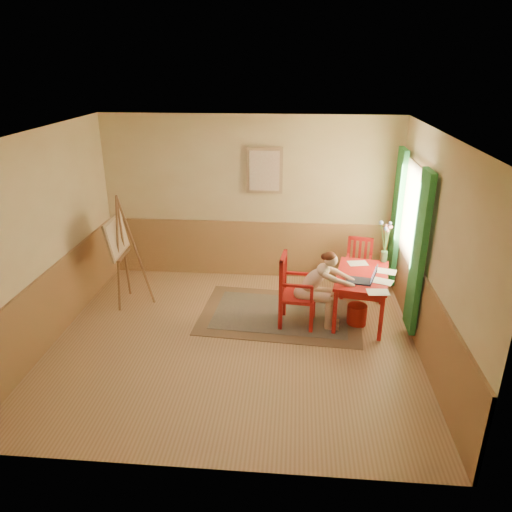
# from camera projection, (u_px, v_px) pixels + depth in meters

# --- Properties ---
(room) EXTENTS (5.04, 4.54, 2.84)m
(room) POSITION_uv_depth(u_px,v_px,m) (233.00, 246.00, 6.10)
(room) COLOR tan
(room) RESTS_ON ground
(wainscot) EXTENTS (5.00, 4.50, 1.00)m
(wainscot) POSITION_uv_depth(u_px,v_px,m) (241.00, 283.00, 7.18)
(wainscot) COLOR tan
(wainscot) RESTS_ON room
(window) EXTENTS (0.12, 2.01, 2.20)m
(window) POSITION_uv_depth(u_px,v_px,m) (408.00, 228.00, 6.95)
(window) COLOR white
(window) RESTS_ON room
(wall_portrait) EXTENTS (0.60, 0.05, 0.76)m
(wall_portrait) POSITION_uv_depth(u_px,v_px,m) (264.00, 171.00, 7.93)
(wall_portrait) COLOR tan
(wall_portrait) RESTS_ON room
(rug) EXTENTS (2.51, 1.77, 0.02)m
(rug) POSITION_uv_depth(u_px,v_px,m) (281.00, 314.00, 7.31)
(rug) COLOR #8C7251
(rug) RESTS_ON room
(table) EXTENTS (0.92, 1.31, 0.72)m
(table) POSITION_uv_depth(u_px,v_px,m) (362.00, 280.00, 6.98)
(table) COLOR #B0201C
(table) RESTS_ON room
(chair_left) EXTENTS (0.54, 0.52, 1.07)m
(chair_left) POSITION_uv_depth(u_px,v_px,m) (294.00, 291.00, 6.87)
(chair_left) COLOR #B0201C
(chair_left) RESTS_ON room
(chair_back) EXTENTS (0.48, 0.50, 0.92)m
(chair_back) POSITION_uv_depth(u_px,v_px,m) (358.00, 267.00, 7.86)
(chair_back) COLOR #B0201C
(chair_back) RESTS_ON room
(figure) EXTENTS (0.88, 0.41, 1.16)m
(figure) POSITION_uv_depth(u_px,v_px,m) (318.00, 286.00, 6.78)
(figure) COLOR #D9B194
(figure) RESTS_ON room
(laptop) EXTENTS (0.45, 0.32, 0.25)m
(laptop) POSITION_uv_depth(u_px,v_px,m) (364.00, 279.00, 6.69)
(laptop) COLOR #1E2338
(laptop) RESTS_ON table
(papers) EXTENTS (0.71, 1.21, 0.00)m
(papers) POSITION_uv_depth(u_px,v_px,m) (376.00, 276.00, 6.87)
(papers) COLOR white
(papers) RESTS_ON table
(vase) EXTENTS (0.22, 0.32, 0.63)m
(vase) POSITION_uv_depth(u_px,v_px,m) (385.00, 243.00, 7.30)
(vase) COLOR #3F724C
(vase) RESTS_ON table
(wastebasket) EXTENTS (0.37, 0.37, 0.30)m
(wastebasket) POSITION_uv_depth(u_px,v_px,m) (357.00, 315.00, 7.01)
(wastebasket) COLOR #B1261E
(wastebasket) RESTS_ON room
(easel) EXTENTS (0.60, 0.78, 1.76)m
(easel) POSITION_uv_depth(u_px,v_px,m) (119.00, 241.00, 7.31)
(easel) COLOR brown
(easel) RESTS_ON room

